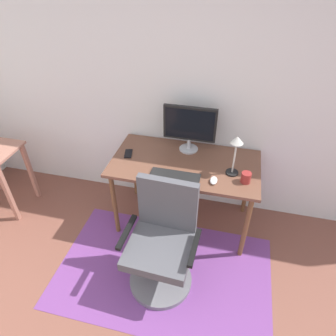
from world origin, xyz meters
TOP-DOWN VIEW (x-y plane):
  - wall_back at (0.00, 2.20)m, footprint 6.00×0.10m
  - area_rug at (-0.15, 1.12)m, footprint 1.88×1.17m
  - desk at (-0.10, 1.77)m, footprint 1.35×0.71m
  - monitor at (-0.11, 1.99)m, footprint 0.49×0.18m
  - keyboard at (-0.15, 1.55)m, footprint 0.43×0.13m
  - computer_mouse at (0.18, 1.55)m, footprint 0.06×0.10m
  - coffee_cup at (0.44, 1.62)m, footprint 0.08×0.08m
  - cell_phone at (-0.65, 1.78)m, footprint 0.10×0.15m
  - desk_lamp at (0.32, 1.71)m, footprint 0.11×0.11m
  - office_chair at (-0.15, 1.08)m, footprint 0.60×0.54m

SIDE VIEW (x-z plane):
  - area_rug at x=-0.15m, z-range 0.00..0.01m
  - office_chair at x=-0.15m, z-range -0.08..0.89m
  - desk at x=-0.10m, z-range 0.30..1.07m
  - cell_phone at x=-0.65m, z-range 0.77..0.78m
  - keyboard at x=-0.15m, z-range 0.77..0.78m
  - computer_mouse at x=0.18m, z-range 0.77..0.80m
  - coffee_cup at x=0.44m, z-range 0.77..0.86m
  - desk_lamp at x=0.32m, z-range 0.84..1.21m
  - monitor at x=-0.11m, z-range 0.80..1.25m
  - wall_back at x=0.00m, z-range 0.00..2.60m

